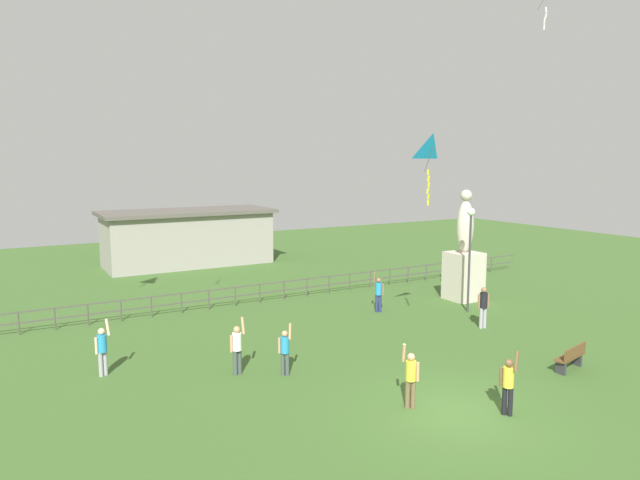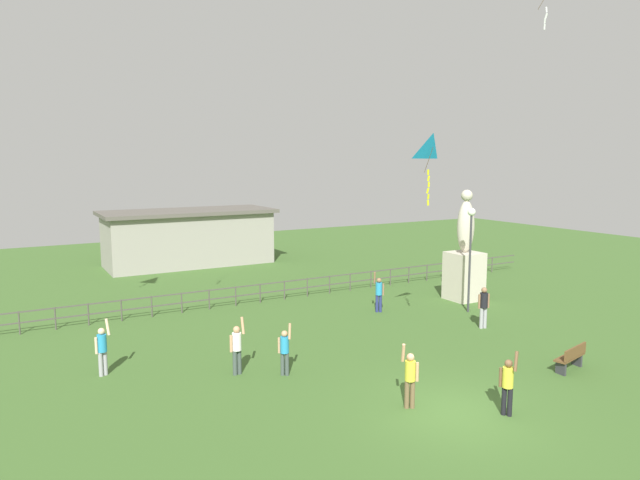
{
  "view_description": "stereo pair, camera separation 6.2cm",
  "coord_description": "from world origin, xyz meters",
  "px_view_note": "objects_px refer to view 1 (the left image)",
  "views": [
    {
      "loc": [
        -10.64,
        -11.07,
        6.87
      ],
      "look_at": [
        -0.37,
        6.86,
        4.01
      ],
      "focal_mm": 31.97,
      "sensor_mm": 36.0,
      "label": 1
    },
    {
      "loc": [
        -10.58,
        -11.1,
        6.87
      ],
      "look_at": [
        -0.37,
        6.86,
        4.01
      ],
      "focal_mm": 31.97,
      "sensor_mm": 36.0,
      "label": 2
    }
  ],
  "objects_px": {
    "person_4": "(102,348)",
    "person_1": "(237,346)",
    "statue_monument": "(464,263)",
    "person_3": "(379,292)",
    "lamppost": "(470,238)",
    "person_6": "(508,382)",
    "park_bench": "(571,357)",
    "person_2": "(411,376)",
    "person_5": "(483,305)",
    "kite_0": "(433,150)",
    "person_0": "(285,349)"
  },
  "relations": [
    {
      "from": "person_4",
      "to": "person_1",
      "type": "bearing_deg",
      "value": -28.41
    },
    {
      "from": "statue_monument",
      "to": "person_3",
      "type": "bearing_deg",
      "value": 178.43
    },
    {
      "from": "lamppost",
      "to": "person_6",
      "type": "height_order",
      "value": "lamppost"
    },
    {
      "from": "park_bench",
      "to": "person_2",
      "type": "xyz_separation_m",
      "value": [
        -6.47,
        0.35,
        0.47
      ]
    },
    {
      "from": "lamppost",
      "to": "person_3",
      "type": "distance_m",
      "value": 4.83
    },
    {
      "from": "person_5",
      "to": "kite_0",
      "type": "relative_size",
      "value": 0.68
    },
    {
      "from": "person_0",
      "to": "person_2",
      "type": "height_order",
      "value": "person_2"
    },
    {
      "from": "statue_monument",
      "to": "person_1",
      "type": "bearing_deg",
      "value": -163.89
    },
    {
      "from": "person_6",
      "to": "kite_0",
      "type": "height_order",
      "value": "kite_0"
    },
    {
      "from": "person_2",
      "to": "person_6",
      "type": "bearing_deg",
      "value": -39.9
    },
    {
      "from": "person_2",
      "to": "statue_monument",
      "type": "bearing_deg",
      "value": 40.11
    },
    {
      "from": "person_3",
      "to": "person_0",
      "type": "bearing_deg",
      "value": -145.77
    },
    {
      "from": "person_2",
      "to": "person_6",
      "type": "height_order",
      "value": "person_2"
    },
    {
      "from": "kite_0",
      "to": "person_2",
      "type": "bearing_deg",
      "value": -135.53
    },
    {
      "from": "person_0",
      "to": "lamppost",
      "type": "bearing_deg",
      "value": 14.95
    },
    {
      "from": "kite_0",
      "to": "lamppost",
      "type": "bearing_deg",
      "value": 31.38
    },
    {
      "from": "statue_monument",
      "to": "park_bench",
      "type": "relative_size",
      "value": 3.54
    },
    {
      "from": "person_0",
      "to": "person_5",
      "type": "xyz_separation_m",
      "value": [
        9.47,
        0.66,
        0.12
      ]
    },
    {
      "from": "statue_monument",
      "to": "person_0",
      "type": "height_order",
      "value": "statue_monument"
    },
    {
      "from": "person_1",
      "to": "person_5",
      "type": "distance_m",
      "value": 10.78
    },
    {
      "from": "statue_monument",
      "to": "person_3",
      "type": "relative_size",
      "value": 2.93
    },
    {
      "from": "statue_monument",
      "to": "person_4",
      "type": "xyz_separation_m",
      "value": [
        -17.4,
        -1.88,
        -0.94
      ]
    },
    {
      "from": "person_3",
      "to": "lamppost",
      "type": "bearing_deg",
      "value": -29.3
    },
    {
      "from": "person_4",
      "to": "person_5",
      "type": "xyz_separation_m",
      "value": [
        14.58,
        -2.22,
        0.06
      ]
    },
    {
      "from": "person_1",
      "to": "person_4",
      "type": "relative_size",
      "value": 1.02
    },
    {
      "from": "person_5",
      "to": "person_6",
      "type": "xyz_separation_m",
      "value": [
        -5.51,
        -6.29,
        -0.07
      ]
    },
    {
      "from": "statue_monument",
      "to": "kite_0",
      "type": "bearing_deg",
      "value": -142.8
    },
    {
      "from": "person_0",
      "to": "person_1",
      "type": "bearing_deg",
      "value": 147.66
    },
    {
      "from": "person_0",
      "to": "person_5",
      "type": "bearing_deg",
      "value": 4.0
    },
    {
      "from": "statue_monument",
      "to": "lamppost",
      "type": "bearing_deg",
      "value": -128.59
    },
    {
      "from": "statue_monument",
      "to": "person_6",
      "type": "relative_size",
      "value": 2.97
    },
    {
      "from": "person_3",
      "to": "kite_0",
      "type": "height_order",
      "value": "kite_0"
    },
    {
      "from": "statue_monument",
      "to": "person_0",
      "type": "distance_m",
      "value": 13.22
    },
    {
      "from": "person_2",
      "to": "person_5",
      "type": "distance_m",
      "value": 8.82
    },
    {
      "from": "person_5",
      "to": "kite_0",
      "type": "distance_m",
      "value": 7.29
    },
    {
      "from": "statue_monument",
      "to": "person_0",
      "type": "xyz_separation_m",
      "value": [
        -12.29,
        -4.76,
        -0.99
      ]
    },
    {
      "from": "person_6",
      "to": "park_bench",
      "type": "bearing_deg",
      "value": 16.56
    },
    {
      "from": "person_2",
      "to": "person_3",
      "type": "relative_size",
      "value": 1.0
    },
    {
      "from": "park_bench",
      "to": "lamppost",
      "type": "bearing_deg",
      "value": 71.78
    },
    {
      "from": "statue_monument",
      "to": "person_3",
      "type": "xyz_separation_m",
      "value": [
        -5.09,
        0.14,
        -0.93
      ]
    },
    {
      "from": "park_bench",
      "to": "person_4",
      "type": "height_order",
      "value": "person_4"
    },
    {
      "from": "kite_0",
      "to": "person_0",
      "type": "bearing_deg",
      "value": 178.56
    },
    {
      "from": "person_0",
      "to": "person_2",
      "type": "xyz_separation_m",
      "value": [
        1.96,
        -3.95,
        0.06
      ]
    },
    {
      "from": "park_bench",
      "to": "person_5",
      "type": "xyz_separation_m",
      "value": [
        1.04,
        4.96,
        0.53
      ]
    },
    {
      "from": "statue_monument",
      "to": "kite_0",
      "type": "xyz_separation_m",
      "value": [
        -6.46,
        -4.91,
        5.39
      ]
    },
    {
      "from": "lamppost",
      "to": "person_6",
      "type": "distance_m",
      "value": 11.2
    },
    {
      "from": "lamppost",
      "to": "park_bench",
      "type": "distance_m",
      "value": 8.13
    },
    {
      "from": "lamppost",
      "to": "person_2",
      "type": "distance_m",
      "value": 11.45
    },
    {
      "from": "park_bench",
      "to": "kite_0",
      "type": "xyz_separation_m",
      "value": [
        -2.6,
        4.15,
        6.8
      ]
    },
    {
      "from": "person_2",
      "to": "person_5",
      "type": "xyz_separation_m",
      "value": [
        7.51,
        4.61,
        0.06
      ]
    }
  ]
}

